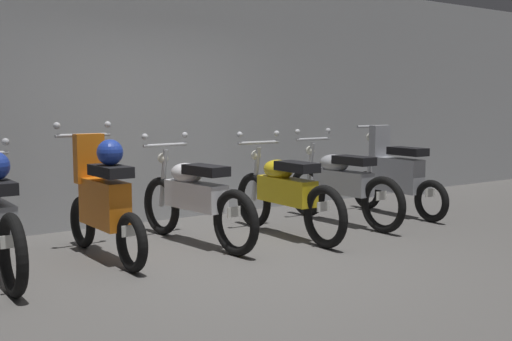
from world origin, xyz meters
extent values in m
plane|color=#565451|center=(0.00, 0.00, 0.00)|extent=(80.00, 80.00, 0.00)
cube|color=#9EA0A3|center=(0.00, 2.51, 1.58)|extent=(16.00, 0.30, 3.17)
torus|color=black|center=(-2.00, 0.18, 0.33)|extent=(0.10, 0.65, 0.65)
sphere|color=#B7BABF|center=(-1.75, 1.38, 1.12)|extent=(0.07, 0.07, 0.07)
cube|color=white|center=(-2.00, 0.20, 0.43)|extent=(0.16, 0.01, 0.10)
torus|color=black|center=(-1.03, 1.46, 0.27)|extent=(0.11, 0.53, 0.53)
torus|color=black|center=(-0.98, 0.31, 0.27)|extent=(0.11, 0.53, 0.53)
cube|color=orange|center=(-1.00, 0.89, 0.54)|extent=(0.25, 0.74, 0.44)
cube|color=orange|center=(-1.02, 1.23, 0.94)|extent=(0.28, 0.13, 0.48)
cube|color=black|center=(-1.00, 0.73, 0.85)|extent=(0.26, 0.53, 0.10)
cylinder|color=#B7BABF|center=(-1.02, 1.37, 1.16)|extent=(0.56, 0.06, 0.04)
sphere|color=#B7BABF|center=(-1.28, 1.36, 1.26)|extent=(0.07, 0.07, 0.07)
sphere|color=#B7BABF|center=(-0.76, 1.38, 1.26)|extent=(0.07, 0.07, 0.07)
cylinder|color=#B7BABF|center=(-1.02, 1.42, 0.69)|extent=(0.06, 0.15, 0.85)
sphere|color=silver|center=(-1.02, 1.42, 1.01)|extent=(0.12, 0.12, 0.12)
cube|color=white|center=(-0.98, 0.34, 0.36)|extent=(0.16, 0.02, 0.10)
sphere|color=#1E389E|center=(-1.00, 0.73, 1.02)|extent=(0.24, 0.24, 0.24)
torus|color=black|center=(-0.08, 1.59, 0.33)|extent=(0.17, 0.66, 0.65)
torus|color=black|center=(0.08, 0.30, 0.33)|extent=(0.17, 0.66, 0.65)
cube|color=silver|center=(0.00, 0.94, 0.52)|extent=(0.32, 0.85, 0.28)
ellipsoid|color=silver|center=(-0.02, 1.10, 0.73)|extent=(0.31, 0.47, 0.22)
cube|color=black|center=(0.02, 0.76, 0.80)|extent=(0.30, 0.55, 0.10)
cylinder|color=#B7BABF|center=(-0.07, 1.48, 1.02)|extent=(0.56, 0.11, 0.04)
sphere|color=#B7BABF|center=(-0.33, 1.45, 1.12)|extent=(0.07, 0.07, 0.07)
sphere|color=#B7BABF|center=(0.19, 1.52, 1.12)|extent=(0.07, 0.07, 0.07)
cylinder|color=#B7BABF|center=(-0.08, 1.53, 0.65)|extent=(0.08, 0.17, 0.65)
sphere|color=silver|center=(-0.08, 1.53, 0.87)|extent=(0.12, 0.12, 0.12)
cube|color=white|center=(0.08, 0.32, 0.43)|extent=(0.16, 0.03, 0.10)
torus|color=black|center=(1.01, 1.35, 0.33)|extent=(0.09, 0.65, 0.65)
torus|color=black|center=(1.00, 0.05, 0.33)|extent=(0.09, 0.65, 0.65)
cube|color=gold|center=(1.00, 0.70, 0.52)|extent=(0.22, 0.83, 0.28)
ellipsoid|color=gold|center=(1.00, 0.85, 0.73)|extent=(0.26, 0.44, 0.22)
cube|color=black|center=(1.00, 0.51, 0.80)|extent=(0.24, 0.52, 0.10)
cylinder|color=#B7BABF|center=(1.01, 1.24, 1.02)|extent=(0.56, 0.04, 0.04)
sphere|color=#B7BABF|center=(0.75, 1.24, 1.12)|extent=(0.07, 0.07, 0.07)
sphere|color=#B7BABF|center=(1.27, 1.24, 1.12)|extent=(0.07, 0.07, 0.07)
cylinder|color=#B7BABF|center=(1.01, 1.29, 0.65)|extent=(0.06, 0.16, 0.65)
sphere|color=silver|center=(1.01, 1.29, 0.87)|extent=(0.12, 0.12, 0.12)
cube|color=white|center=(1.00, 0.07, 0.43)|extent=(0.16, 0.01, 0.10)
torus|color=black|center=(1.98, 1.54, 0.33)|extent=(0.11, 0.65, 0.65)
torus|color=black|center=(2.03, 0.24, 0.33)|extent=(0.11, 0.65, 0.65)
cube|color=#9EA0A8|center=(2.01, 0.89, 0.52)|extent=(0.25, 0.84, 0.28)
ellipsoid|color=#9EA0A8|center=(2.00, 1.04, 0.73)|extent=(0.28, 0.45, 0.22)
cube|color=black|center=(2.01, 0.71, 0.80)|extent=(0.26, 0.53, 0.10)
cylinder|color=#B7BABF|center=(1.99, 1.43, 1.02)|extent=(0.56, 0.06, 0.04)
sphere|color=#B7BABF|center=(1.73, 1.42, 1.12)|extent=(0.07, 0.07, 0.07)
sphere|color=#B7BABF|center=(2.25, 1.44, 1.12)|extent=(0.07, 0.07, 0.07)
cylinder|color=#B7BABF|center=(1.99, 1.48, 0.65)|extent=(0.06, 0.16, 0.65)
sphere|color=silver|center=(1.99, 1.48, 0.87)|extent=(0.12, 0.12, 0.12)
cube|color=white|center=(2.03, 0.26, 0.43)|extent=(0.16, 0.02, 0.10)
torus|color=black|center=(3.03, 1.50, 0.27)|extent=(0.10, 0.53, 0.53)
torus|color=black|center=(3.00, 0.35, 0.27)|extent=(0.10, 0.53, 0.53)
cube|color=#9EA0A8|center=(3.01, 0.92, 0.54)|extent=(0.24, 0.74, 0.44)
cube|color=#9EA0A8|center=(3.02, 1.27, 0.94)|extent=(0.28, 0.13, 0.48)
cube|color=black|center=(3.01, 0.76, 0.85)|extent=(0.25, 0.53, 0.10)
cylinder|color=#B7BABF|center=(3.02, 1.41, 1.16)|extent=(0.56, 0.05, 0.04)
cylinder|color=#B7BABF|center=(3.03, 1.45, 0.69)|extent=(0.06, 0.15, 0.85)
sphere|color=silver|center=(3.03, 1.45, 1.01)|extent=(0.12, 0.12, 0.12)
cube|color=white|center=(3.00, 0.37, 0.36)|extent=(0.16, 0.02, 0.10)
camera|label=1|loc=(-3.06, -4.64, 1.47)|focal=43.20mm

